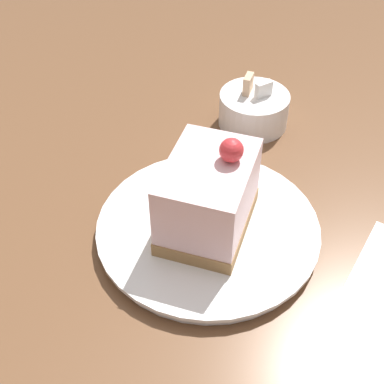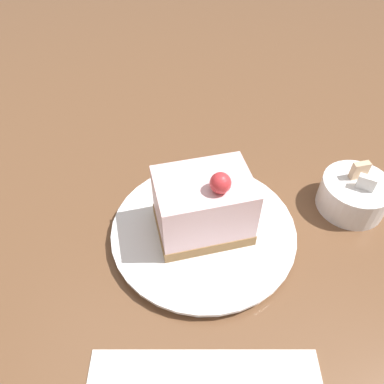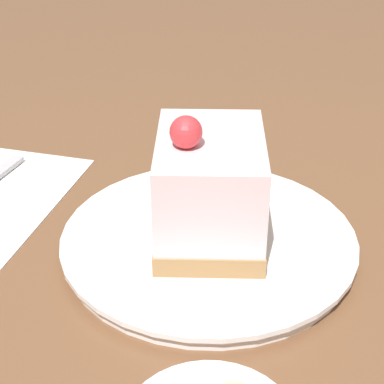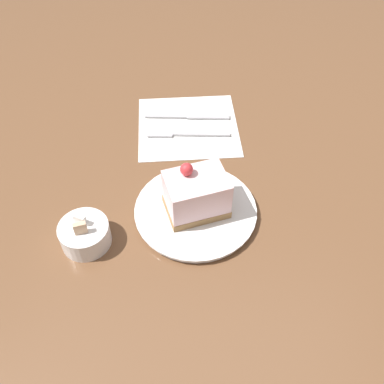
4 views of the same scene
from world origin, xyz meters
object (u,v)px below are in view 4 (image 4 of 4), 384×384
fork (183,134)px  knife (197,117)px  plate (198,212)px  sugar_bowl (87,234)px  cake_slice (198,193)px

fork → knife: 0.06m
plate → sugar_bowl: 0.19m
plate → cake_slice: size_ratio=1.77×
cake_slice → fork: size_ratio=0.70×
plate → knife: size_ratio=1.17×
plate → fork: size_ratio=1.25×
plate → cake_slice: 0.04m
knife → fork: bearing=153.8°
cake_slice → knife: bearing=-17.6°
plate → fork: plate is taller
knife → sugar_bowl: size_ratio=2.22×
fork → sugar_bowl: bearing=151.4°
cake_slice → sugar_bowl: cake_slice is taller
cake_slice → knife: cake_slice is taller
cake_slice → knife: size_ratio=0.66×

